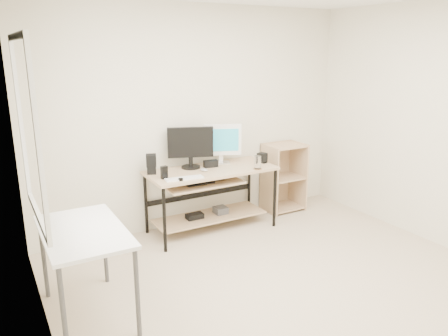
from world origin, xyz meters
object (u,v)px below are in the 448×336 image
white_imac (223,141)px  shelf_unit (282,176)px  black_monitor (190,145)px  desk (209,187)px  side_table (84,239)px  audio_controller (164,172)px

white_imac → shelf_unit: bearing=21.1°
shelf_unit → black_monitor: black_monitor is taller
black_monitor → white_imac: bearing=21.5°
desk → white_imac: bearing=31.4°
side_table → shelf_unit: (2.83, 1.22, -0.22)m
desk → side_table: bearing=-147.3°
side_table → audio_controller: (1.06, 0.96, 0.15)m
side_table → shelf_unit: shelf_unit is taller
shelf_unit → audio_controller: size_ratio=6.46×
desk → audio_controller: bearing=-170.8°
black_monitor → desk: bearing=-25.6°
side_table → shelf_unit: 3.09m
shelf_unit → side_table: bearing=-156.7°
shelf_unit → black_monitor: size_ratio=1.75×
desk → white_imac: (0.28, 0.17, 0.49)m
black_monitor → shelf_unit: bearing=20.1°
shelf_unit → audio_controller: shelf_unit is taller
desk → shelf_unit: bearing=7.8°
black_monitor → audio_controller: black_monitor is taller
shelf_unit → white_imac: (-0.90, 0.01, 0.57)m
black_monitor → white_imac: size_ratio=1.07×
desk → side_table: 1.97m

